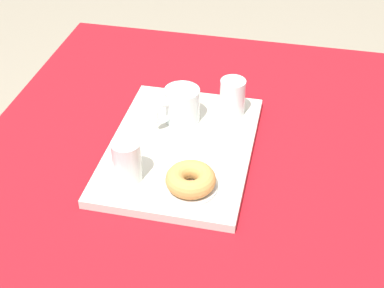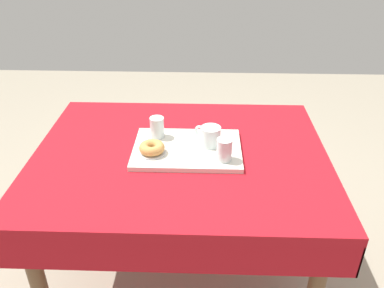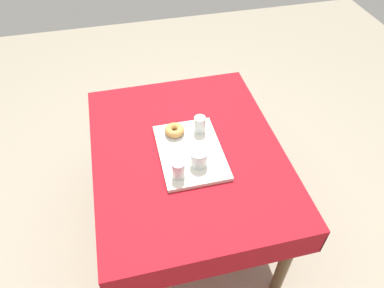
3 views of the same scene
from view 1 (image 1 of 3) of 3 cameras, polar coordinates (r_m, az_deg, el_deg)
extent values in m
cube|color=#A8141E|center=(1.29, -0.95, -2.33)|extent=(1.26, 1.00, 0.04)
cube|color=#A8141E|center=(1.85, 3.54, 7.91)|extent=(0.01, 1.00, 0.14)
cylinder|color=brown|center=(2.03, -8.67, 0.87)|extent=(0.06, 0.06, 0.71)
cylinder|color=brown|center=(1.93, 14.81, -2.30)|extent=(0.06, 0.06, 0.71)
cube|color=silver|center=(1.30, -1.15, -0.44)|extent=(0.46, 0.33, 0.02)
cylinder|color=silver|center=(1.35, -1.02, 4.06)|extent=(0.09, 0.09, 0.09)
cylinder|color=#84380F|center=(1.35, -1.02, 3.78)|extent=(0.07, 0.07, 0.06)
torus|color=silver|center=(1.32, -2.98, 3.23)|extent=(0.05, 0.05, 0.06)
cylinder|color=silver|center=(1.37, 4.20, 4.84)|extent=(0.06, 0.06, 0.09)
cylinder|color=silver|center=(1.38, 4.17, 4.29)|extent=(0.05, 0.05, 0.06)
cylinder|color=silver|center=(1.18, -6.74, -1.72)|extent=(0.06, 0.06, 0.09)
cylinder|color=silver|center=(1.19, -6.67, -2.42)|extent=(0.05, 0.05, 0.05)
cylinder|color=silver|center=(1.17, -0.14, -4.53)|extent=(0.11, 0.11, 0.01)
torus|color=tan|center=(1.16, -0.14, -3.67)|extent=(0.11, 0.11, 0.04)
camera|label=2|loc=(1.62, 68.57, 19.48)|focal=37.26mm
camera|label=3|loc=(2.32, 21.15, 50.76)|focal=33.58mm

